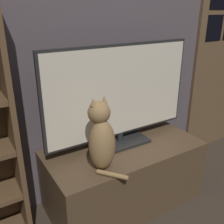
# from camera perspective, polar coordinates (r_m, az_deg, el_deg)

# --- Properties ---
(wall_back) EXTENTS (4.80, 0.05, 2.60)m
(wall_back) POSITION_cam_1_polar(r_m,az_deg,el_deg) (1.91, -2.52, 19.05)
(wall_back) COLOR #564C51
(wall_back) RESTS_ON ground_plane
(tv_stand) EXTENTS (1.12, 0.55, 0.47)m
(tv_stand) POSITION_cam_1_polar(r_m,az_deg,el_deg) (2.01, 2.59, -13.43)
(tv_stand) COLOR brown
(tv_stand) RESTS_ON ground_plane
(tv) EXTENTS (1.12, 0.24, 0.71)m
(tv) POSITION_cam_1_polar(r_m,az_deg,el_deg) (1.80, 1.81, 3.57)
(tv) COLOR black
(tv) RESTS_ON tv_stand
(cat) EXTENTS (0.17, 0.29, 0.46)m
(cat) POSITION_cam_1_polar(r_m,az_deg,el_deg) (1.56, -2.35, -5.76)
(cat) COLOR #997547
(cat) RESTS_ON tv_stand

